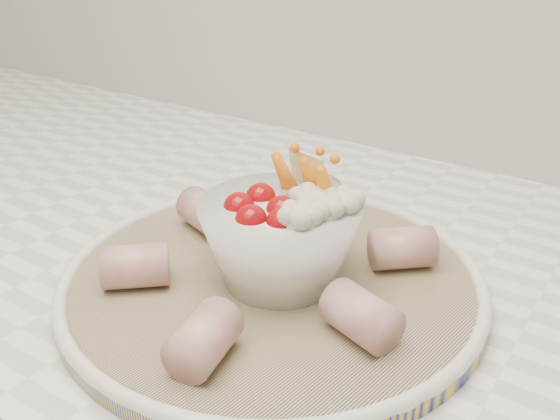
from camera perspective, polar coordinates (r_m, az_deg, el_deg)
The scene contains 3 objects.
serving_platter at distance 0.56m, azimuth -0.69°, elevation -6.33°, with size 0.42×0.42×0.02m.
veggie_bowl at distance 0.53m, azimuth 0.22°, elevation -2.49°, with size 0.14×0.14×0.11m.
cured_meat_rolls at distance 0.54m, azimuth -0.70°, elevation -4.29°, with size 0.27×0.30×0.04m.
Camera 1 is at (0.40, 0.98, 1.23)m, focal length 40.00 mm.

